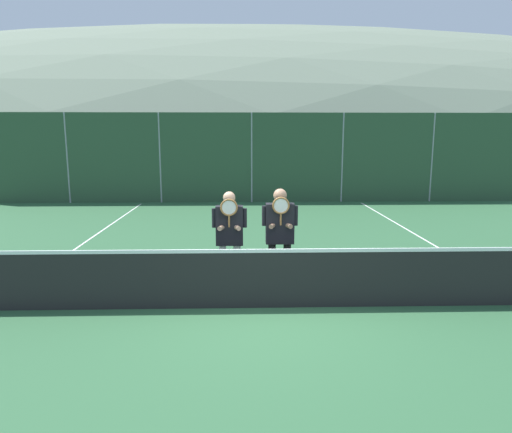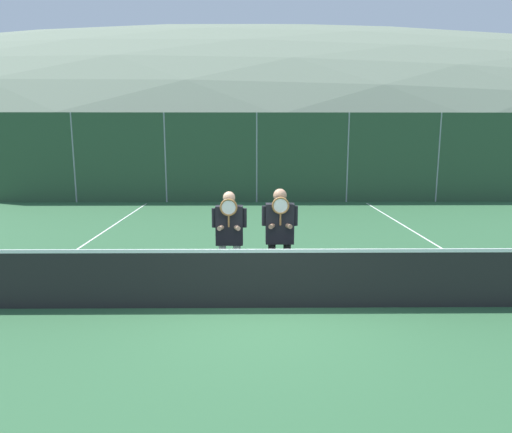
{
  "view_description": "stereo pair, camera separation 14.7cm",
  "coord_description": "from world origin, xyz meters",
  "px_view_note": "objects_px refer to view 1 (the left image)",
  "views": [
    {
      "loc": [
        -0.35,
        -6.82,
        2.7
      ],
      "look_at": [
        -0.13,
        0.9,
        1.3
      ],
      "focal_mm": 32.0,
      "sensor_mm": 36.0,
      "label": 1
    },
    {
      "loc": [
        -0.2,
        -6.82,
        2.7
      ],
      "look_at": [
        -0.13,
        0.9,
        1.3
      ],
      "focal_mm": 32.0,
      "sensor_mm": 36.0,
      "label": 2
    }
  ],
  "objects_px": {
    "player_center_left": "(280,231)",
    "car_left_of_center": "(221,174)",
    "player_leftmost": "(230,233)",
    "car_center": "(337,174)",
    "car_far_left": "(102,176)"
  },
  "relations": [
    {
      "from": "car_left_of_center",
      "to": "car_center",
      "type": "height_order",
      "value": "car_center"
    },
    {
      "from": "player_leftmost",
      "to": "player_center_left",
      "type": "height_order",
      "value": "player_center_left"
    },
    {
      "from": "player_leftmost",
      "to": "player_center_left",
      "type": "distance_m",
      "value": 0.86
    },
    {
      "from": "car_far_left",
      "to": "car_center",
      "type": "relative_size",
      "value": 1.02
    },
    {
      "from": "player_leftmost",
      "to": "car_left_of_center",
      "type": "distance_m",
      "value": 13.13
    },
    {
      "from": "car_far_left",
      "to": "car_center",
      "type": "height_order",
      "value": "car_center"
    },
    {
      "from": "player_center_left",
      "to": "car_far_left",
      "type": "relative_size",
      "value": 0.39
    },
    {
      "from": "player_center_left",
      "to": "car_left_of_center",
      "type": "xyz_separation_m",
      "value": [
        -1.61,
        13.12,
        -0.17
      ]
    },
    {
      "from": "car_left_of_center",
      "to": "car_center",
      "type": "bearing_deg",
      "value": -2.29
    },
    {
      "from": "player_center_left",
      "to": "car_center",
      "type": "relative_size",
      "value": 0.4
    },
    {
      "from": "car_far_left",
      "to": "car_center",
      "type": "xyz_separation_m",
      "value": [
        10.53,
        -0.01,
        0.08
      ]
    },
    {
      "from": "car_left_of_center",
      "to": "player_center_left",
      "type": "bearing_deg",
      "value": -82.99
    },
    {
      "from": "player_leftmost",
      "to": "car_center",
      "type": "relative_size",
      "value": 0.39
    },
    {
      "from": "car_left_of_center",
      "to": "car_far_left",
      "type": "bearing_deg",
      "value": -177.85
    },
    {
      "from": "player_center_left",
      "to": "car_left_of_center",
      "type": "relative_size",
      "value": 0.39
    }
  ]
}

